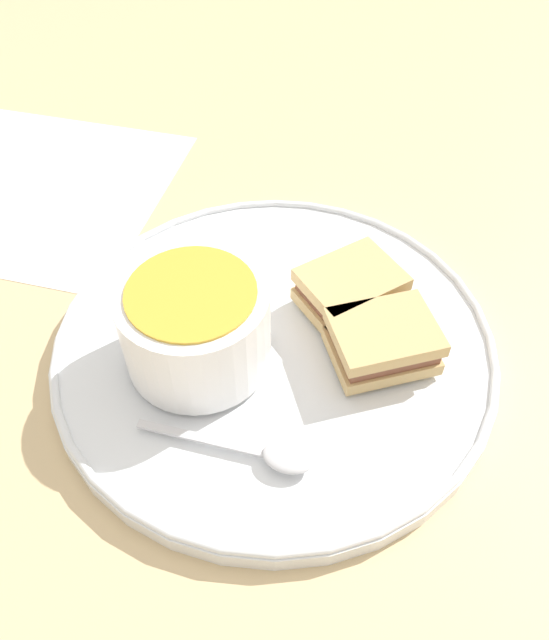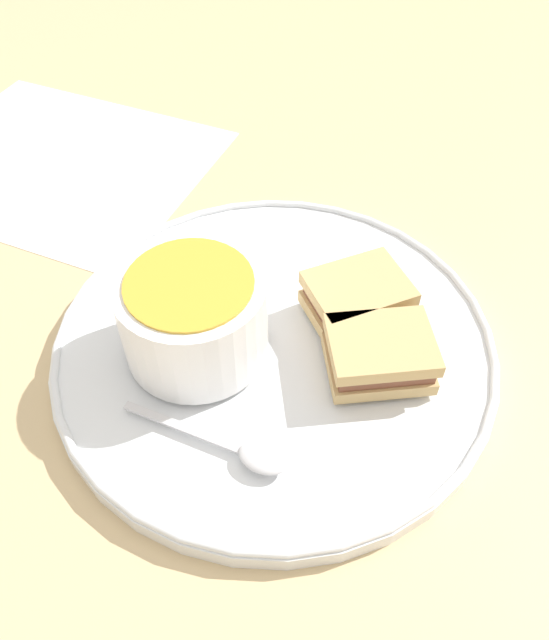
% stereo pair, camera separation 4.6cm
% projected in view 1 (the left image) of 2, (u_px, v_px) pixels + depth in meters
% --- Properties ---
extents(ground_plane, '(2.40, 2.40, 0.00)m').
position_uv_depth(ground_plane, '(274.00, 352.00, 0.48)').
color(ground_plane, '#D1B27F').
extents(plate, '(0.34, 0.34, 0.02)m').
position_uv_depth(plate, '(274.00, 344.00, 0.48)').
color(plate, white).
rests_on(plate, ground_plane).
extents(soup_bowl, '(0.10, 0.10, 0.07)m').
position_uv_depth(soup_bowl, '(195.00, 325.00, 0.43)').
color(soup_bowl, white).
rests_on(soup_bowl, plate).
extents(spoon, '(0.03, 0.12, 0.01)m').
position_uv_depth(spoon, '(273.00, 454.00, 0.40)').
color(spoon, silver).
rests_on(spoon, plate).
extents(sandwich_half_near, '(0.09, 0.09, 0.03)m').
position_uv_depth(sandwich_half_near, '(383.00, 341.00, 0.45)').
color(sandwich_half_near, tan).
rests_on(sandwich_half_near, plate).
extents(sandwich_half_far, '(0.09, 0.09, 0.03)m').
position_uv_depth(sandwich_half_far, '(350.00, 289.00, 0.48)').
color(sandwich_half_far, tan).
rests_on(sandwich_half_far, plate).
extents(menu_sheet, '(0.29, 0.33, 0.00)m').
position_uv_depth(menu_sheet, '(15.00, 184.00, 0.63)').
color(menu_sheet, white).
rests_on(menu_sheet, ground_plane).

